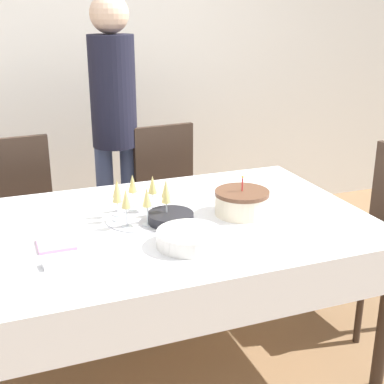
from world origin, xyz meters
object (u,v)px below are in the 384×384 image
champagne_tray (141,201)px  plate_stack_main (189,238)px  dining_chair_far_right (171,196)px  person_standing (114,111)px  dining_chair_right_end (382,228)px  birthday_cake (242,202)px  dining_chair_far_left (22,215)px  plate_stack_dessert (170,218)px

champagne_tray → plate_stack_main: 0.36m
dining_chair_far_right → person_standing: size_ratio=0.55×
champagne_tray → plate_stack_main: bearing=-72.9°
dining_chair_far_right → plate_stack_main: size_ratio=3.61×
dining_chair_right_end → birthday_cake: bearing=-177.2°
dining_chair_far_right → birthday_cake: bearing=-88.5°
dining_chair_far_left → birthday_cake: (0.94, -0.95, 0.28)m
birthday_cake → person_standing: bearing=106.3°
person_standing → plate_stack_main: bearing=-90.8°
champagne_tray → plate_stack_main: champagne_tray is taller
champagne_tray → plate_stack_dessert: size_ratio=1.58×
dining_chair_right_end → plate_stack_main: bearing=-167.2°
champagne_tray → dining_chair_right_end: bearing=-2.7°
dining_chair_right_end → plate_stack_dessert: 1.25m
plate_stack_main → dining_chair_right_end: bearing=12.8°
dining_chair_far_left → dining_chair_far_right: size_ratio=1.00×
birthday_cake → person_standing: 1.20m
dining_chair_far_right → plate_stack_dessert: dining_chair_far_right is taller
dining_chair_right_end → plate_stack_dessert: bearing=-178.5°
champagne_tray → plate_stack_dessert: bearing=-40.8°
dining_chair_far_left → dining_chair_right_end: 2.03m
birthday_cake → person_standing: person_standing is taller
dining_chair_right_end → person_standing: 1.71m
dining_chair_far_right → dining_chair_right_end: same height
dining_chair_far_left → dining_chair_far_right: bearing=-0.0°
dining_chair_far_left → plate_stack_dessert: size_ratio=4.66×
dining_chair_right_end → champagne_tray: bearing=177.3°
dining_chair_right_end → person_standing: size_ratio=0.55×
champagne_tray → plate_stack_main: size_ratio=1.22×
person_standing → plate_stack_dessert: bearing=-90.8°
birthday_cake → dining_chair_far_left: bearing=134.6°
plate_stack_dessert → dining_chair_right_end: bearing=1.5°
dining_chair_far_left → plate_stack_dessert: dining_chair_far_left is taller
dining_chair_far_right → champagne_tray: 1.00m
plate_stack_main → person_standing: bearing=89.2°
dining_chair_far_left → person_standing: size_ratio=0.55×
birthday_cake → person_standing: (-0.33, 1.13, 0.25)m
plate_stack_dessert → person_standing: size_ratio=0.12×
dining_chair_right_end → champagne_tray: size_ratio=2.96×
dining_chair_right_end → champagne_tray: 1.37m
dining_chair_far_right → dining_chair_far_left: bearing=180.0°
plate_stack_main → plate_stack_dessert: 0.25m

